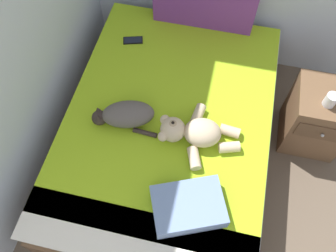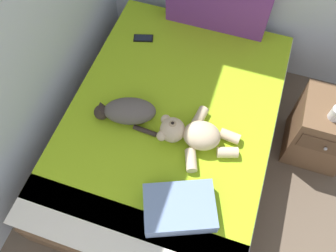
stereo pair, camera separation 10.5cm
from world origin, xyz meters
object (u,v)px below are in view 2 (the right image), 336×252
(patterned_cushion, at_px, (218,1))
(cat, at_px, (127,111))
(bed, at_px, (171,132))
(nightstand, at_px, (322,130))
(teddy_bear, at_px, (193,134))
(cell_phone, at_px, (143,38))
(throw_pillow, at_px, (179,208))

(patterned_cushion, bearing_deg, cat, -108.21)
(bed, relative_size, nightstand, 3.57)
(cat, xyz_separation_m, teddy_bear, (0.46, -0.03, 0.00))
(patterned_cushion, relative_size, cell_phone, 4.74)
(cell_phone, bearing_deg, cat, -77.85)
(cat, relative_size, teddy_bear, 0.83)
(teddy_bear, height_order, throw_pillow, teddy_bear)
(bed, xyz_separation_m, nightstand, (1.05, 0.35, 0.03))
(bed, bearing_deg, throw_pillow, -67.61)
(teddy_bear, relative_size, throw_pillow, 1.33)
(throw_pillow, bearing_deg, cat, 136.00)
(throw_pillow, relative_size, nightstand, 0.72)
(patterned_cushion, bearing_deg, cell_phone, -146.63)
(cat, height_order, throw_pillow, cat)
(nightstand, bearing_deg, bed, -161.62)
(bed, height_order, throw_pillow, throw_pillow)
(throw_pillow, distance_m, nightstand, 1.28)
(patterned_cushion, height_order, teddy_bear, patterned_cushion)
(teddy_bear, distance_m, nightstand, 1.03)
(cell_phone, relative_size, throw_pillow, 0.41)
(throw_pillow, height_order, nightstand, throw_pillow)
(bed, xyz_separation_m, patterned_cushion, (0.07, 0.90, 0.48))
(bed, bearing_deg, cell_phone, 125.35)
(cat, relative_size, throw_pillow, 1.11)
(bed, relative_size, patterned_cushion, 2.59)
(teddy_bear, bearing_deg, cell_phone, 129.97)
(throw_pillow, bearing_deg, bed, 112.39)
(cell_phone, bearing_deg, teddy_bear, -50.03)
(bed, distance_m, throw_pillow, 0.73)
(bed, bearing_deg, cat, -157.24)
(bed, xyz_separation_m, cell_phone, (-0.41, 0.58, 0.26))
(cat, bearing_deg, teddy_bear, -3.69)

